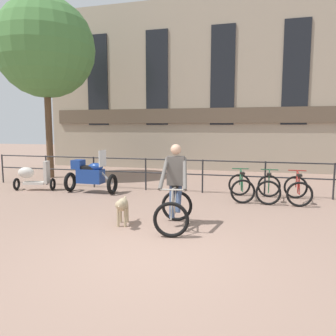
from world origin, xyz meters
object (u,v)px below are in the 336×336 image
object	(u,v)px
cyclist_with_bike	(175,190)
parked_bicycle_mid_left	(269,188)
parked_bicycle_near_lamp	(241,187)
parked_motorcycle	(90,175)
dog	(122,206)
parked_bicycle_mid_right	(298,190)
parked_scooter	(33,176)

from	to	relation	value
cyclist_with_bike	parked_bicycle_mid_left	distance (m)	3.60
parked_bicycle_near_lamp	parked_motorcycle	bearing A→B (deg)	-4.68
dog	parked_bicycle_mid_right	bearing A→B (deg)	26.16
parked_bicycle_near_lamp	parked_bicycle_mid_right	bearing A→B (deg)	172.32
cyclist_with_bike	parked_bicycle_mid_right	size ratio (longest dim) A/B	1.52
parked_bicycle_mid_right	parked_scooter	world-z (taller)	parked_scooter
parked_bicycle_near_lamp	parked_scooter	bearing A→B (deg)	-4.69
cyclist_with_bike	parked_bicycle_mid_left	xyz separation A→B (m)	(1.95, 3.00, -0.41)
parked_motorcycle	cyclist_with_bike	bearing A→B (deg)	-128.07
parked_bicycle_mid_left	parked_bicycle_mid_right	size ratio (longest dim) A/B	1.02
parked_bicycle_mid_left	parked_scooter	size ratio (longest dim) A/B	0.85
cyclist_with_bike	parked_scooter	bearing A→B (deg)	146.03
dog	parked_scooter	world-z (taller)	parked_scooter
dog	parked_bicycle_near_lamp	distance (m)	3.94
dog	parked_motorcycle	bearing A→B (deg)	114.07
parked_bicycle_near_lamp	parked_bicycle_mid_left	xyz separation A→B (m)	(0.75, -0.00, 0.00)
dog	parked_scooter	size ratio (longest dim) A/B	0.65
cyclist_with_bike	parked_bicycle_near_lamp	xyz separation A→B (m)	(1.20, 3.00, -0.41)
parked_bicycle_mid_right	cyclist_with_bike	bearing A→B (deg)	48.94
parked_bicycle_near_lamp	parked_bicycle_mid_left	bearing A→B (deg)	172.32
parked_bicycle_mid_left	dog	bearing A→B (deg)	49.62
dog	parked_bicycle_mid_left	bearing A→B (deg)	32.51
cyclist_with_bike	parked_scooter	size ratio (longest dim) A/B	1.27
parked_bicycle_mid_right	parked_scooter	size ratio (longest dim) A/B	0.84
dog	parked_bicycle_mid_left	world-z (taller)	parked_bicycle_mid_left
dog	parked_motorcycle	xyz separation A→B (m)	(-2.34, 2.97, 0.14)
parked_scooter	parked_motorcycle	bearing A→B (deg)	-100.56
parked_bicycle_near_lamp	parked_bicycle_mid_right	distance (m)	1.51
parked_motorcycle	parked_scooter	xyz separation A→B (m)	(-2.02, -0.10, -0.10)
parked_bicycle_near_lamp	parked_bicycle_mid_left	size ratio (longest dim) A/B	1.04
parked_bicycle_near_lamp	parked_bicycle_mid_right	world-z (taller)	same
dog	parked_scooter	xyz separation A→B (m)	(-4.35, 2.86, 0.04)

